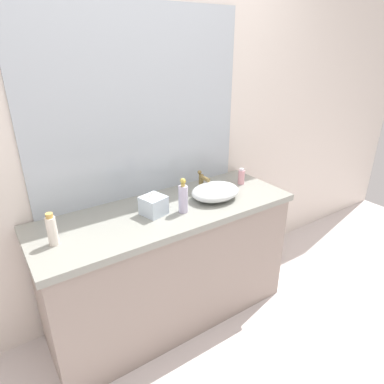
# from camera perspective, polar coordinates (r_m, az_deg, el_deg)

# --- Properties ---
(ground_plane) EXTENTS (6.00, 6.00, 0.02)m
(ground_plane) POSITION_cam_1_polar(r_m,az_deg,el_deg) (2.36, 1.83, -25.68)
(ground_plane) COLOR silver
(ground_plane) RESTS_ON ground
(bathroom_wall_rear) EXTENTS (6.00, 0.06, 2.60)m
(bathroom_wall_rear) POSITION_cam_1_polar(r_m,az_deg,el_deg) (2.22, -8.98, 10.94)
(bathroom_wall_rear) COLOR silver
(bathroom_wall_rear) RESTS_ON ground
(vanity_counter) EXTENTS (1.65, 0.59, 0.85)m
(vanity_counter) POSITION_cam_1_polar(r_m,az_deg,el_deg) (2.31, -3.86, -12.27)
(vanity_counter) COLOR gray
(vanity_counter) RESTS_ON ground
(wall_mirror_panel) EXTENTS (1.44, 0.01, 1.17)m
(wall_mirror_panel) POSITION_cam_1_polar(r_m,az_deg,el_deg) (2.16, -8.70, 14.20)
(wall_mirror_panel) COLOR #B2BCC6
(wall_mirror_panel) RESTS_ON vanity_counter
(sink_basin) EXTENTS (0.34, 0.26, 0.10)m
(sink_basin) POSITION_cam_1_polar(r_m,az_deg,el_deg) (2.21, 3.99, 0.07)
(sink_basin) COLOR silver
(sink_basin) RESTS_ON vanity_counter
(faucet) EXTENTS (0.03, 0.12, 0.14)m
(faucet) POSITION_cam_1_polar(r_m,az_deg,el_deg) (2.30, 1.73, 2.01)
(faucet) COLOR olive
(faucet) RESTS_ON vanity_counter
(soap_dispenser) EXTENTS (0.06, 0.06, 0.22)m
(soap_dispenser) POSITION_cam_1_polar(r_m,az_deg,el_deg) (2.01, -1.53, -0.97)
(soap_dispenser) COLOR silver
(soap_dispenser) RESTS_ON vanity_counter
(lotion_bottle) EXTENTS (0.05, 0.05, 0.12)m
(lotion_bottle) POSITION_cam_1_polar(r_m,az_deg,el_deg) (2.46, 8.41, 2.60)
(lotion_bottle) COLOR pink
(lotion_bottle) RESTS_ON vanity_counter
(perfume_bottle) EXTENTS (0.05, 0.05, 0.18)m
(perfume_bottle) POSITION_cam_1_polar(r_m,az_deg,el_deg) (1.83, -22.75, -6.00)
(perfume_bottle) COLOR white
(perfume_bottle) RESTS_ON vanity_counter
(tissue_box) EXTENTS (0.16, 0.16, 0.15)m
(tissue_box) POSITION_cam_1_polar(r_m,az_deg,el_deg) (2.01, -6.57, -2.09)
(tissue_box) COLOR silver
(tissue_box) RESTS_ON vanity_counter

